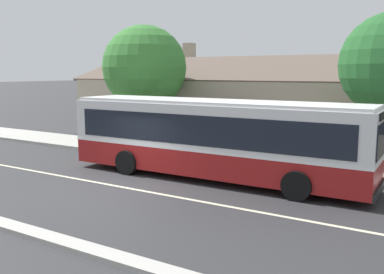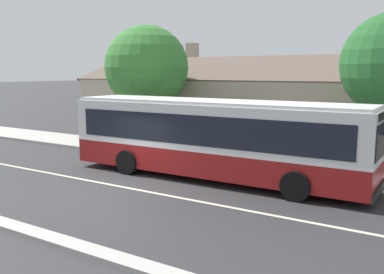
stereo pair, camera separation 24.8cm
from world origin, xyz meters
The scene contains 10 objects.
ground_plane centered at (0.00, 0.00, 0.00)m, with size 300.00×300.00×0.00m, color #2D2D30.
sidewalk_far centered at (0.00, 6.00, 0.07)m, with size 60.00×3.00×0.15m, color #ADAAA3.
curb_near centered at (0.00, -4.75, 0.06)m, with size 60.00×0.50×0.12m, color #ADAAA3.
lane_divider_stripe centered at (0.00, 0.00, 0.00)m, with size 60.00×0.16×0.01m, color beige.
community_building centered at (0.51, 13.95, 1.93)m, with size 24.84×9.55×6.18m.
transit_bus centered at (2.46, 2.90, 1.65)m, with size 12.18×2.89×3.07m.
bench_by_building centered at (-3.24, 5.81, 0.57)m, with size 1.74×0.51×0.94m.
bench_down_street centered at (0.54, 6.02, 0.56)m, with size 1.56×0.51×0.94m.
street_tree_secondary centered at (-4.23, 7.38, 4.25)m, with size 4.62×4.62×6.71m.
bike_rack centered at (-6.04, 5.61, 0.68)m, with size 1.16×0.06×0.78m.
Camera 1 is at (10.36, -11.52, 4.16)m, focal length 40.00 mm.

